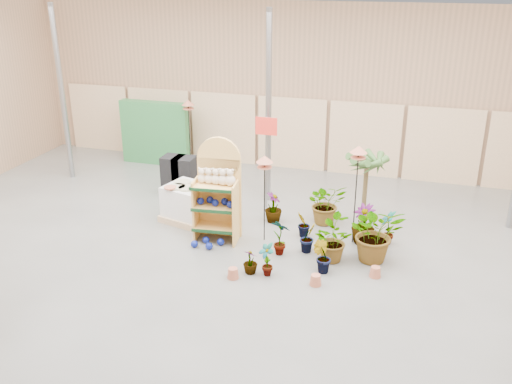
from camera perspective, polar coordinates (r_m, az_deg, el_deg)
room at (r=10.90m, az=-2.41°, el=4.98°), size 15.20×12.10×4.70m
display_shelf at (r=11.74m, az=-3.81°, el=-0.13°), size 0.96×0.66×2.16m
teddy_bears at (r=11.50m, az=-3.87°, el=1.43°), size 0.81×0.22×0.35m
gazing_balls_shelf at (r=11.67m, az=-4.02°, el=-0.99°), size 0.80×0.27×0.15m
gazing_balls_floor at (r=11.72m, az=-4.87°, el=-5.10°), size 0.63×0.39×0.15m
pallet_stack at (r=12.78m, az=-6.60°, el=-1.14°), size 1.36×1.22×0.85m
charcoal_planters at (r=14.19m, az=-7.67°, el=1.59°), size 0.80×0.50×1.00m
trellis_stock at (r=16.50m, az=-10.04°, el=5.83°), size 2.00×0.30×1.80m
offer_sign at (r=12.95m, az=1.04°, el=4.79°), size 0.50×0.08×2.20m
bird_table_front at (r=11.31m, az=0.87°, el=3.02°), size 0.34×0.34×1.86m
bird_table_right at (r=11.32m, az=10.22°, el=3.85°), size 0.34×0.34×2.09m
bird_table_back at (r=15.50m, az=-6.80°, el=8.62°), size 0.34×0.34×2.00m
palm at (r=12.35m, az=11.06°, el=3.07°), size 0.70×0.70×1.74m
potted_plant_0 at (r=11.24m, az=2.46°, el=-4.51°), size 0.48×0.41×0.77m
potted_plant_1 at (r=11.43m, az=5.23°, el=-4.53°), size 0.42×0.44×0.63m
potted_plant_2 at (r=11.11m, az=7.44°, el=-4.73°), size 1.02×1.04×0.88m
potted_plant_3 at (r=11.88m, az=10.67°, el=-3.18°), size 0.65×0.65×0.84m
potted_plant_4 at (r=11.98m, az=13.08°, el=-3.44°), size 0.32×0.42×0.74m
potted_plant_5 at (r=12.00m, az=4.78°, el=-3.27°), size 0.26×0.33×0.59m
potted_plant_6 at (r=12.63m, az=7.01°, el=-1.11°), size 1.10×1.06×0.95m
potted_plant_7 at (r=10.65m, az=-0.57°, el=-6.97°), size 0.35×0.35×0.48m
potted_plant_8 at (r=10.55m, az=1.09°, el=-6.75°), size 0.41×0.40×0.65m
potted_plant_9 at (r=10.73m, az=6.61°, el=-6.48°), size 0.38×0.33×0.62m
potted_plant_10 at (r=11.18m, az=11.88°, el=-4.03°), size 1.27×1.19×1.16m
potted_plant_11 at (r=12.66m, az=1.74°, el=-1.55°), size 0.45×0.45×0.69m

